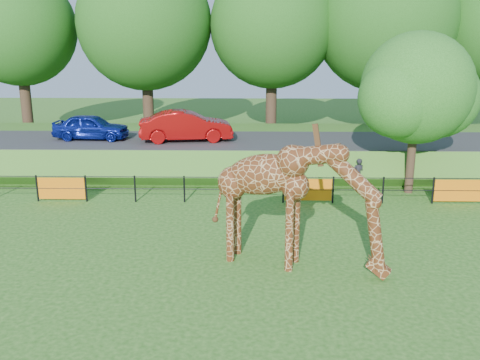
{
  "coord_description": "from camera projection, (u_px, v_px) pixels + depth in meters",
  "views": [
    {
      "loc": [
        0.66,
        -12.68,
        6.56
      ],
      "look_at": [
        0.33,
        4.11,
        2.0
      ],
      "focal_mm": 40.0,
      "sensor_mm": 36.0,
      "label": 1
    }
  ],
  "objects": [
    {
      "name": "ground",
      "position": [
        224.0,
        295.0,
        13.97
      ],
      "size": [
        90.0,
        90.0,
        0.0
      ],
      "primitive_type": "plane",
      "color": "#1F5214",
      "rests_on": "ground"
    },
    {
      "name": "perimeter_fence",
      "position": [
        234.0,
        189.0,
        21.54
      ],
      "size": [
        28.07,
        0.1,
        1.1
      ],
      "primitive_type": null,
      "color": "black",
      "rests_on": "ground"
    },
    {
      "name": "car_red",
      "position": [
        186.0,
        126.0,
        26.68
      ],
      "size": [
        4.79,
        2.23,
        1.52
      ],
      "primitive_type": "imported",
      "rotation": [
        0.0,
        0.0,
        1.71
      ],
      "color": "#A30B0C",
      "rests_on": "road"
    },
    {
      "name": "tree_east",
      "position": [
        419.0,
        92.0,
        21.99
      ],
      "size": [
        5.4,
        4.71,
        6.76
      ],
      "color": "#352517",
      "rests_on": "ground"
    },
    {
      "name": "giraffe",
      "position": [
        299.0,
        205.0,
        15.19
      ],
      "size": [
        5.29,
        2.72,
        3.77
      ],
      "primitive_type": null,
      "rotation": [
        0.0,
        0.0,
        -0.35
      ],
      "color": "#512710",
      "rests_on": "ground"
    },
    {
      "name": "embankment",
      "position": [
        238.0,
        149.0,
        28.75
      ],
      "size": [
        40.0,
        9.0,
        1.3
      ],
      "primitive_type": "cube",
      "color": "#1F5214",
      "rests_on": "ground"
    },
    {
      "name": "road",
      "position": [
        237.0,
        141.0,
        27.12
      ],
      "size": [
        40.0,
        5.0,
        0.12
      ],
      "primitive_type": "cube",
      "color": "#2A2A2C",
      "rests_on": "embankment"
    },
    {
      "name": "visitor",
      "position": [
        358.0,
        174.0,
        23.25
      ],
      "size": [
        0.58,
        0.44,
        1.42
      ],
      "primitive_type": "imported",
      "rotation": [
        0.0,
        0.0,
        3.36
      ],
      "color": "black",
      "rests_on": "ground"
    },
    {
      "name": "bg_tree_line",
      "position": [
        271.0,
        25.0,
        33.27
      ],
      "size": [
        37.3,
        8.8,
        11.82
      ],
      "color": "#352517",
      "rests_on": "ground"
    },
    {
      "name": "car_blue",
      "position": [
        91.0,
        127.0,
        27.11
      ],
      "size": [
        3.85,
        1.72,
        1.28
      ],
      "primitive_type": "imported",
      "rotation": [
        0.0,
        0.0,
        1.52
      ],
      "color": "#13259E",
      "rests_on": "road"
    }
  ]
}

